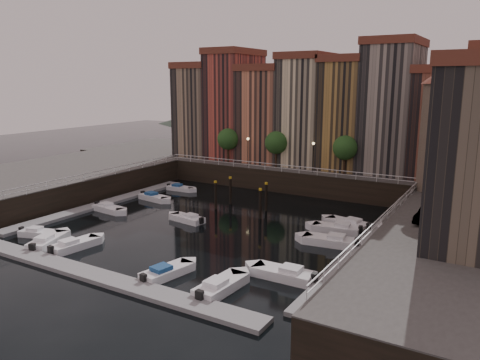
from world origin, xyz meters
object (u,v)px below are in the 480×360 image
Objects in this scene: gangway at (400,206)px; car_c at (436,216)px; mooring_pilings at (243,197)px; boat_left_2 at (109,209)px; car_a at (441,190)px; boat_left_3 at (154,197)px; corner_tower at (443,127)px; car_b at (429,216)px; boat_left_0 at (39,233)px.

gangway is 1.53× the size of car_c.
mooring_pilings is at bearing 156.23° from car_c.
boat_left_2 is 37.33m from car_a.
gangway reaches higher than boat_left_3.
gangway is (-2.90, -4.50, -8.28)m from corner_tower.
car_b is at bearing -11.88° from mooring_pilings.
car_a is (33.15, 7.88, 3.39)m from boat_left_3.
gangway is 1.90× the size of boat_left_0.
car_a is at bearing 101.97° from car_b.
car_b is (21.41, -4.50, 2.05)m from mooring_pilings.
boat_left_2 is (-30.52, -12.84, -1.56)m from gangway.
car_b is at bearing 3.21° from boat_left_3.
car_a is (20.81, 6.21, 2.10)m from mooring_pilings.
corner_tower is 2.02× the size of mooring_pilings.
mooring_pilings reaches higher than boat_left_3.
gangway is at bearing 20.08° from boat_left_0.
corner_tower is 23.55m from mooring_pilings.
gangway is 1.76× the size of boat_left_2.
car_b is at bearing 5.01° from boat_left_0.
boat_left_2 is (-13.31, -8.54, -1.29)m from mooring_pilings.
car_c is (34.35, -3.08, 3.43)m from boat_left_3.
car_b reaches higher than boat_left_2.
car_b reaches higher than boat_left_3.
car_a reaches higher than car_b.
mooring_pilings is (-20.11, -8.80, -8.54)m from corner_tower.
corner_tower reaches higher than car_b.
boat_left_0 is 0.99× the size of car_a.
boat_left_2 is at bearing -164.58° from car_b.
car_a reaches higher than boat_left_2.
gangway is at bearing 28.57° from boat_left_2.
car_c is at bearing -13.61° from car_b.
corner_tower is at bearing 57.20° from gangway.
car_b reaches higher than mooring_pilings.
car_b reaches higher than gangway.
corner_tower is 3.13× the size of car_a.
boat_left_3 is at bearing -176.02° from car_b.
mooring_pilings is 21.97m from car_b.
mooring_pilings is at bearing -151.70° from car_a.
boat_left_3 is at bearing 72.00° from boat_left_0.
boat_left_3 is (-12.34, -1.67, -1.29)m from mooring_pilings.
mooring_pilings is at bearing -165.96° from gangway.
boat_left_2 is 35.11m from car_b.
gangway reaches higher than boat_left_0.
mooring_pilings is 1.26× the size of car_c.
gangway is at bearing 124.29° from car_b.
boat_left_2 is 0.87× the size of car_c.
boat_left_3 is at bearing -172.30° from mooring_pilings.
boat_left_0 is (-32.60, -27.35, -9.86)m from corner_tower.
car_b is at bearing 12.38° from boat_left_2.
corner_tower reaches higher than boat_left_3.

